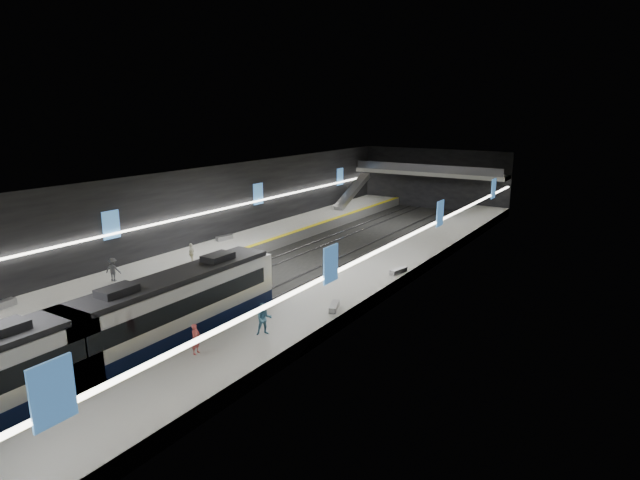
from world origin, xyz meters
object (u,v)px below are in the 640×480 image
Objects in this scene: bench_right_far at (398,271)px; passenger_left_b at (113,270)px; bench_left_far at (224,238)px; bench_right_near at (334,307)px; passenger_left_a at (191,253)px; escalator at (352,191)px; passenger_right_a at (196,339)px; bench_left_near at (1,305)px; train at (69,346)px; passenger_right_b at (264,319)px.

bench_right_far is 0.96× the size of passenger_left_b.
passenger_left_b is (1.67, -13.63, 0.66)m from bench_left_far.
passenger_left_a is at bearing 148.31° from bench_right_near.
passenger_left_a is at bearing -86.84° from escalator.
bench_left_far is 24.37m from passenger_right_a.
bench_right_near is at bearing -62.71° from escalator.
bench_right_far is (17.00, -23.35, -1.70)m from escalator.
train is at bearing -21.06° from bench_left_near.
escalator is 40.72m from passenger_right_b.
bench_left_far is at bearing 178.22° from passenger_left_a.
train is at bearing -51.92° from bench_left_far.
train is 16.91× the size of bench_right_far.
passenger_left_b is at bearing -89.58° from escalator.
bench_right_near is at bearing 23.13° from bench_left_near.
escalator is at bearing 98.47° from bench_left_far.
train is 15.01× the size of bench_left_near.
bench_left_near is at bearing -35.69° from passenger_left_a.
escalator is 4.98× the size of passenger_right_a.
train is 11.34m from bench_left_near.
train is 17.59× the size of bench_right_near.
bench_left_far is (-1.41, -22.50, -1.69)m from escalator.
bench_left_far is at bearing -93.59° from escalator.
passenger_right_a is (13.90, -41.45, -1.10)m from escalator.
escalator is (-10.00, 45.87, 0.70)m from train.
bench_left_far is 20.65m from bench_right_near.
passenger_left_b is at bearing -70.94° from bench_left_far.
bench_left_near is at bearing -119.94° from bench_right_far.
bench_right_near is at bearing -79.85° from bench_right_far.
passenger_left_b is at bearing -36.78° from passenger_left_a.
bench_left_far is 7.87m from passenger_left_a.
bench_right_far is at bearing -19.84° from passenger_right_a.
bench_left_near is (-11.04, 2.39, -0.97)m from train.
passenger_left_b reaches higher than passenger_right_a.
passenger_right_b is (15.37, -37.70, -0.98)m from escalator.
train reaches higher than bench_left_near.
bench_right_far is 1.04× the size of passenger_right_a.
passenger_right_a is 16.96m from passenger_left_a.
passenger_left_a is 0.95× the size of passenger_left_b.
bench_right_far is at bearing 39.29° from bench_left_near.
passenger_right_b is at bearing 149.84° from passenger_left_b.
passenger_left_b is (-1.38, -6.40, 0.05)m from passenger_left_a.
bench_left_far is (-11.41, 23.37, -0.98)m from train.
train is 5.90m from passenger_right_a.
bench_left_near is 1.15× the size of passenger_left_a.
train is at bearing -138.16° from bench_right_near.
bench_right_near is (17.76, 11.08, -0.03)m from bench_left_near.
passenger_right_b is (1.47, 3.75, 0.11)m from passenger_right_a.
bench_left_far is at bearing 129.70° from bench_right_near.
bench_left_near is 1.13× the size of bench_right_far.
bench_right_far is (18.41, -0.85, -0.01)m from bench_left_far.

